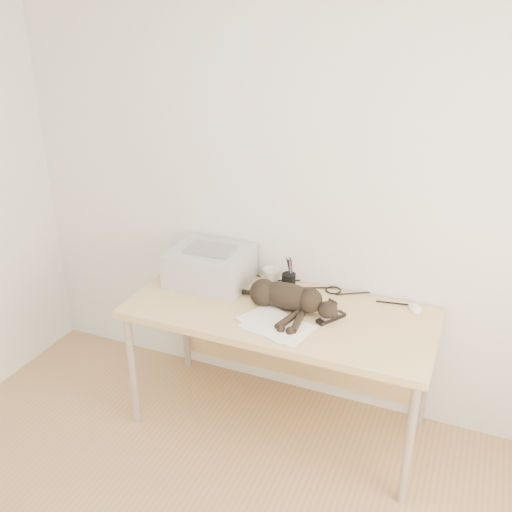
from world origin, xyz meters
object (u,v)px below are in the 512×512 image
at_px(mug, 272,276).
at_px(mouse, 415,306).
at_px(printer, 211,266).
at_px(pen_cup, 289,282).
at_px(cat, 284,297).
at_px(desk, 285,324).

height_order(mug, mouse, mug).
bearing_deg(printer, mug, 19.02).
distance_m(printer, mug, 0.35).
distance_m(printer, pen_cup, 0.45).
xyz_separation_m(cat, pen_cup, (-0.04, 0.19, -0.01)).
distance_m(cat, mouse, 0.69).
bearing_deg(pen_cup, mug, 158.13).
xyz_separation_m(cat, mug, (-0.16, 0.24, -0.02)).
distance_m(desk, mug, 0.29).
distance_m(pen_cup, mouse, 0.68).
xyz_separation_m(desk, pen_cup, (-0.03, 0.13, 0.19)).
distance_m(mug, mouse, 0.80).
bearing_deg(mug, mouse, 1.12).
bearing_deg(mouse, mug, 159.31).
bearing_deg(pen_cup, cat, -77.16).
bearing_deg(desk, cat, -77.98).
bearing_deg(printer, mouse, 6.52).
height_order(desk, mouse, mouse).
bearing_deg(cat, pen_cup, 106.39).
relative_size(desk, printer, 3.49).
distance_m(printer, cat, 0.51).
relative_size(printer, cat, 0.70).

